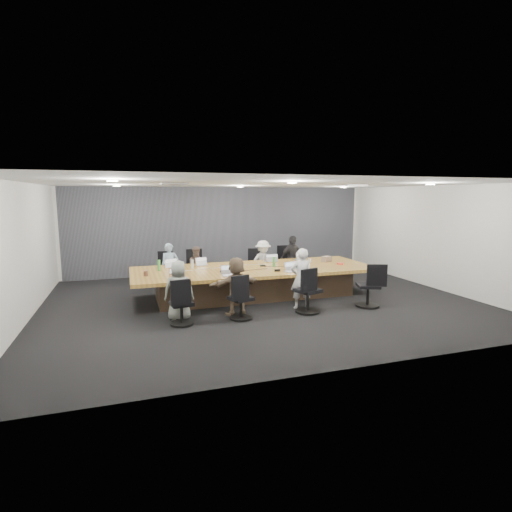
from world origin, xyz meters
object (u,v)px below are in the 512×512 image
object	(u,v)px
person_5	(236,286)
bottle_green_left	(159,265)
chair_0	(169,274)
snack_packet	(340,264)
chair_1	(196,271)
chair_6	(308,294)
person_4	(179,290)
canvas_bag	(326,259)
laptop_1	(201,265)
mug_brown	(146,273)
bottle_green_right	(274,262)
person_3	(292,259)
chair_7	(368,289)
chair_2	(259,269)
chair_5	(241,302)
chair_4	(182,307)
person_2	(263,262)
stapler	(277,270)
laptop_5	(230,275)
bottle_clear	(192,264)
laptop_6	(292,271)
laptop_0	(172,266)
chair_3	(287,266)
laptop_4	(175,279)
person_6	(301,279)
conference_table	(255,281)
person_1	(198,267)
person_0	(170,267)
laptop_3	(300,259)

from	to	relation	value
person_5	bottle_green_left	xyz separation A→B (m)	(-1.47, 1.68, 0.25)
chair_0	snack_packet	bearing A→B (deg)	170.56
chair_1	chair_6	world-z (taller)	chair_1
person_4	canvas_bag	distance (m)	4.52
chair_1	laptop_1	size ratio (longest dim) A/B	2.88
mug_brown	canvas_bag	world-z (taller)	canvas_bag
bottle_green_right	person_4	bearing A→B (deg)	-152.41
chair_0	person_3	xyz separation A→B (m)	(3.54, -0.35, 0.29)
chair_7	chair_2	bearing A→B (deg)	133.45
chair_5	chair_4	bearing A→B (deg)	162.04
person_2	stapler	size ratio (longest dim) A/B	8.87
person_4	laptop_5	bearing A→B (deg)	-145.77
chair_0	chair_6	world-z (taller)	chair_6
stapler	snack_packet	distance (m)	1.97
chair_4	chair_6	xyz separation A→B (m)	(2.72, 0.00, 0.05)
bottle_green_left	bottle_clear	distance (m)	0.80
chair_4	laptop_6	xyz separation A→B (m)	(2.72, 0.90, 0.39)
person_3	person_4	xyz separation A→B (m)	(-3.65, -2.70, -0.07)
bottle_clear	chair_0	bearing A→B (deg)	108.04
chair_7	laptop_0	size ratio (longest dim) A/B	2.60
chair_0	chair_5	size ratio (longest dim) A/B	1.06
chair_0	laptop_0	size ratio (longest dim) A/B	2.45
chair_1	laptop_1	world-z (taller)	chair_1
chair_3	laptop_4	xyz separation A→B (m)	(-3.65, -2.50, 0.33)
laptop_5	bottle_clear	distance (m)	1.32
person_2	person_6	xyz separation A→B (m)	(-0.02, -2.70, 0.06)
chair_1	laptop_0	bearing A→B (deg)	48.41
person_4	bottle_green_right	xyz separation A→B (m)	(2.57, 1.34, 0.25)
chair_6	person_2	distance (m)	3.06
conference_table	chair_6	size ratio (longest dim) A/B	7.28
chair_7	laptop_4	bearing A→B (deg)	-172.19
chair_3	conference_table	bearing A→B (deg)	50.96
person_4	laptop_6	bearing A→B (deg)	-158.78
person_3	person_5	xyz separation A→B (m)	(-2.44, -2.70, -0.06)
laptop_1	person_1	bearing A→B (deg)	-97.70
stapler	person_4	bearing A→B (deg)	-151.91
chair_4	chair_7	distance (m)	4.23
canvas_bag	chair_5	bearing A→B (deg)	-146.55
mug_brown	snack_packet	bearing A→B (deg)	-0.08
person_0	mug_brown	distance (m)	1.74
conference_table	laptop_5	distance (m)	1.22
chair_2	person_4	distance (m)	4.11
person_2	bottle_green_left	xyz separation A→B (m)	(-3.00, -1.02, 0.24)
conference_table	laptop_5	bearing A→B (deg)	-136.71
chair_1	laptop_3	bearing A→B (deg)	160.18
snack_packet	bottle_green_right	bearing A→B (deg)	172.45
person_0	chair_0	bearing A→B (deg)	94.06
bottle_green_right	conference_table	bearing A→B (deg)	179.31
chair_7	person_3	world-z (taller)	person_3
person_4	bottle_green_left	xyz separation A→B (m)	(-0.26, 1.68, 0.25)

